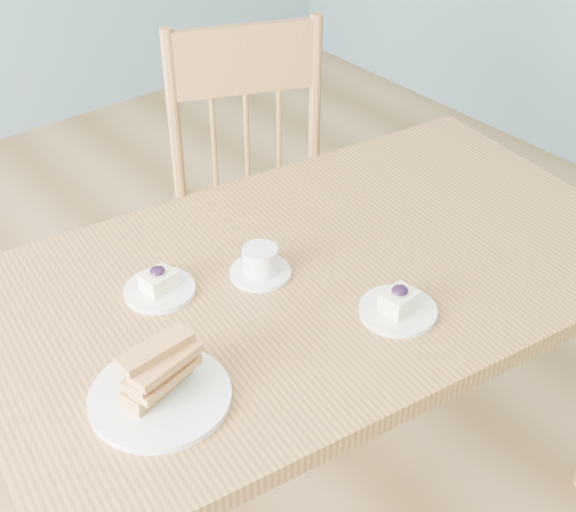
{
  "coord_description": "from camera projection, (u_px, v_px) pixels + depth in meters",
  "views": [
    {
      "loc": [
        -0.51,
        -1.02,
        1.8
      ],
      "look_at": [
        0.36,
        0.05,
        0.8
      ],
      "focal_mm": 50.0,
      "sensor_mm": 36.0,
      "label": 1
    }
  ],
  "objects": [
    {
      "name": "room",
      "position": [
        120.0,
        56.0,
        1.17
      ],
      "size": [
        5.01,
        5.01,
        2.71
      ],
      "color": "#9E7449",
      "rests_on": "ground"
    },
    {
      "name": "dining_table",
      "position": [
        317.0,
        297.0,
        1.75
      ],
      "size": [
        1.54,
        1.0,
        0.77
      ],
      "rotation": [
        0.0,
        0.0,
        -0.13
      ],
      "color": "#A16C3D",
      "rests_on": "ground"
    },
    {
      "name": "biscotti_plate",
      "position": [
        158.0,
        384.0,
        1.38
      ],
      "size": [
        0.25,
        0.25,
        0.12
      ],
      "rotation": [
        0.0,
        0.0,
        0.31
      ],
      "color": "silver",
      "rests_on": "dining_table"
    },
    {
      "name": "cheesecake_plate_near",
      "position": [
        398.0,
        307.0,
        1.58
      ],
      "size": [
        0.16,
        0.16,
        0.07
      ],
      "rotation": [
        0.0,
        0.0,
        0.1
      ],
      "color": "silver",
      "rests_on": "dining_table"
    },
    {
      "name": "dining_chair",
      "position": [
        260.0,
        205.0,
        2.37
      ],
      "size": [
        0.61,
        0.6,
        1.03
      ],
      "rotation": [
        0.0,
        0.0,
        -0.41
      ],
      "color": "#A16C3D",
      "rests_on": "ground"
    },
    {
      "name": "cheesecake_plate_far",
      "position": [
        159.0,
        286.0,
        1.63
      ],
      "size": [
        0.15,
        0.15,
        0.06
      ],
      "rotation": [
        0.0,
        0.0,
        0.12
      ],
      "color": "silver",
      "rests_on": "dining_table"
    },
    {
      "name": "coffee_cup",
      "position": [
        261.0,
        263.0,
        1.68
      ],
      "size": [
        0.13,
        0.13,
        0.06
      ],
      "rotation": [
        0.0,
        0.0,
        0.18
      ],
      "color": "silver",
      "rests_on": "dining_table"
    }
  ]
}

